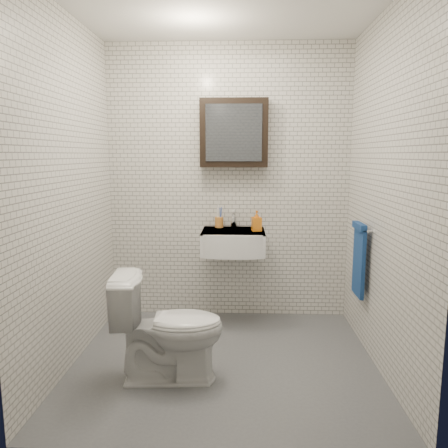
% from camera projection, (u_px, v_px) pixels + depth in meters
% --- Properties ---
extents(ground, '(2.20, 2.00, 0.01)m').
position_uv_depth(ground, '(224.00, 361.00, 3.22)').
color(ground, '#505258').
rests_on(ground, ground).
extents(room_shell, '(2.22, 2.02, 2.51)m').
position_uv_depth(room_shell, '(224.00, 161.00, 2.99)').
color(room_shell, silver).
rests_on(room_shell, ground).
extents(washbasin, '(0.55, 0.50, 0.20)m').
position_uv_depth(washbasin, '(233.00, 242.00, 3.82)').
color(washbasin, white).
rests_on(washbasin, room_shell).
extents(faucet, '(0.06, 0.20, 0.15)m').
position_uv_depth(faucet, '(234.00, 220.00, 3.99)').
color(faucet, silver).
rests_on(faucet, washbasin).
extents(mirror_cabinet, '(0.60, 0.15, 0.60)m').
position_uv_depth(mirror_cabinet, '(234.00, 133.00, 3.86)').
color(mirror_cabinet, black).
rests_on(mirror_cabinet, room_shell).
extents(towel_rail, '(0.09, 0.30, 0.58)m').
position_uv_depth(towel_rail, '(359.00, 256.00, 3.41)').
color(towel_rail, silver).
rests_on(towel_rail, room_shell).
extents(toothbrush_cup, '(0.09, 0.09, 0.21)m').
position_uv_depth(toothbrush_cup, '(219.00, 222.00, 4.01)').
color(toothbrush_cup, '#C07830').
rests_on(toothbrush_cup, washbasin).
extents(soap_bottle, '(0.09, 0.10, 0.18)m').
position_uv_depth(soap_bottle, '(257.00, 221.00, 3.81)').
color(soap_bottle, orange).
rests_on(soap_bottle, washbasin).
extents(toilet, '(0.75, 0.47, 0.74)m').
position_uv_depth(toilet, '(169.00, 327.00, 2.93)').
color(toilet, white).
rests_on(toilet, ground).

